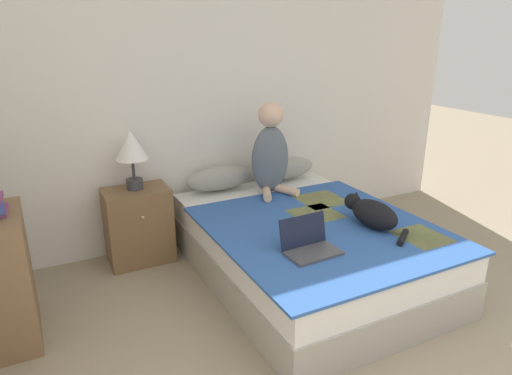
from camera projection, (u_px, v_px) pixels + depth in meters
name	position (u px, v px, depth m)	size (l,w,h in m)	color
wall_back	(225.00, 98.00, 4.06)	(5.10, 0.05, 2.55)	silver
bed	(306.00, 248.00, 3.54)	(1.53, 2.07, 0.50)	#9E998E
pillow_near	(219.00, 178.00, 4.04)	(0.61, 0.21, 0.21)	gray
pillow_far	(285.00, 168.00, 4.33)	(0.61, 0.21, 0.21)	gray
person_sitting	(271.00, 153.00, 3.90)	(0.36, 0.35, 0.79)	slate
cat_tabby	(372.00, 213.00, 3.28)	(0.25, 0.63, 0.20)	black
laptop_open	(310.00, 245.00, 2.91)	(0.35, 0.26, 0.22)	#424247
nightstand	(139.00, 225.00, 3.77)	(0.52, 0.37, 0.63)	brown
table_lamp	(131.00, 148.00, 3.57)	(0.25, 0.25, 0.48)	#38383D
bookshelf	(5.00, 279.00, 2.77)	(0.29, 0.57, 0.84)	brown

